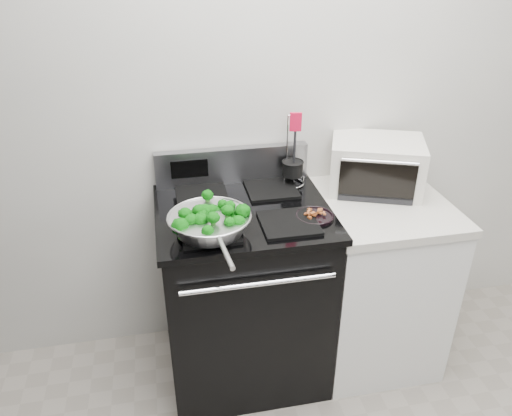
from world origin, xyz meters
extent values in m
cube|color=silver|center=(0.00, 1.75, 1.35)|extent=(4.00, 0.02, 2.70)
cube|color=black|center=(-0.30, 1.41, 0.46)|extent=(0.76, 0.66, 0.92)
cube|color=black|center=(-0.30, 1.41, 0.94)|extent=(0.79, 0.69, 0.03)
cube|color=#99999E|center=(-0.30, 1.72, 1.04)|extent=(0.76, 0.05, 0.18)
cube|color=black|center=(-0.47, 1.24, 0.96)|extent=(0.24, 0.24, 0.01)
cube|color=black|center=(-0.13, 1.24, 0.96)|extent=(0.24, 0.24, 0.01)
cube|color=black|center=(-0.47, 1.58, 0.96)|extent=(0.24, 0.24, 0.01)
cube|color=black|center=(-0.13, 1.58, 0.96)|extent=(0.24, 0.24, 0.01)
cube|color=white|center=(0.39, 1.41, 0.44)|extent=(0.60, 0.66, 0.88)
cube|color=beige|center=(0.39, 1.41, 0.90)|extent=(0.62, 0.68, 0.04)
torus|color=silver|center=(-0.47, 1.23, 1.03)|extent=(0.35, 0.35, 0.01)
cylinder|color=silver|center=(-0.44, 0.96, 1.03)|extent=(0.04, 0.21, 0.02)
cylinder|color=black|center=(0.00, 1.28, 0.95)|extent=(0.17, 0.17, 0.01)
cylinder|color=black|center=(-0.01, 1.62, 1.04)|extent=(0.10, 0.10, 0.07)
cylinder|color=black|center=(-0.01, 1.62, 1.12)|extent=(0.01, 0.01, 0.22)
cube|color=red|center=(-0.01, 1.62, 1.28)|extent=(0.06, 0.02, 0.09)
cube|color=beige|center=(0.40, 1.56, 1.05)|extent=(0.53, 0.47, 0.25)
cube|color=black|center=(0.40, 1.40, 1.04)|extent=(0.33, 0.13, 0.18)
camera|label=1|loc=(-0.63, -0.55, 2.03)|focal=35.00mm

